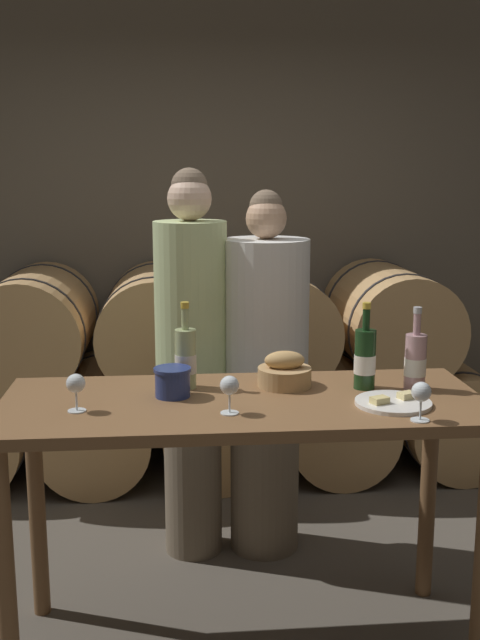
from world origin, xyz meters
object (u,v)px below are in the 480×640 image
tasting_table (243,437)px  wine_glass_left (229,387)px  wine_bottle_red (365,359)px  person_right (265,375)px  wine_bottle_rose (415,361)px  wine_bottle_white (186,358)px  bread_basket (284,373)px  blue_crock (173,381)px  cheese_plate (393,402)px  person_left (192,362)px  wine_glass_center (421,393)px  wine_glass_far_left (76,385)px

tasting_table → wine_glass_left: bearing=-111.1°
tasting_table → wine_bottle_red: wine_bottle_red is taller
person_right → wine_bottle_rose: size_ratio=5.44×
wine_bottle_white → bread_basket: (0.36, -0.01, -0.06)m
blue_crock → cheese_plate: (0.74, -0.16, -0.05)m
person_right → bread_basket: (-0.00, -0.59, 0.17)m
person_left → wine_glass_center: person_left is taller
tasting_table → blue_crock: bearing=168.1°
wine_glass_center → wine_bottle_red: bearing=103.2°
wine_glass_far_left → person_right: bearing=48.7°
tasting_table → person_right: bearing=77.3°
cheese_plate → blue_crock: bearing=167.7°
person_left → wine_bottle_white: size_ratio=5.49×
wine_glass_left → wine_glass_center: 0.60m
person_right → cheese_plate: 0.91m
tasting_table → wine_glass_left: (-0.06, -0.15, 0.23)m
wine_bottle_white → bread_basket: bearing=-1.8°
bread_basket → wine_glass_left: bearing=-126.9°
wine_bottle_rose → wine_glass_center: size_ratio=2.38×
tasting_table → wine_bottle_red: (0.45, 0.09, 0.25)m
person_right → bread_basket: person_right is taller
wine_bottle_red → bread_basket: size_ratio=1.61×
wine_bottle_white → wine_glass_far_left: 0.43m
tasting_table → person_right: 0.75m
wine_glass_left → wine_glass_center: (0.59, -0.12, 0.00)m
tasting_table → wine_bottle_rose: bearing=5.6°
wine_glass_center → bread_basket: bearing=131.4°
bread_basket → cheese_plate: bread_basket is taller
wine_bottle_rose → person_left: bearing=139.3°
person_left → person_right: person_left is taller
tasting_table → wine_bottle_rose: size_ratio=5.54×
wine_glass_far_left → person_left: bearing=64.4°
person_left → wine_glass_center: 1.23m
cheese_plate → wine_glass_left: (-0.55, -0.04, 0.08)m
wine_bottle_rose → tasting_table: bearing=-174.4°
wine_bottle_red → wine_bottle_white: bearing=174.4°
wine_glass_left → person_right: bearing=75.8°
cheese_plate → person_left: bearing=127.9°
person_left → wine_bottle_red: person_left is taller
tasting_table → person_left: bearing=102.4°
tasting_table → blue_crock: size_ratio=12.82×
tasting_table → wine_glass_center: (0.53, -0.28, 0.23)m
bread_basket → person_left: bearing=118.8°
wine_bottle_red → bread_basket: 0.29m
wine_bottle_white → blue_crock: (-0.05, -0.10, -0.05)m
person_right → wine_bottle_rose: bearing=-55.8°
wine_glass_left → person_left: bearing=96.6°
person_left → person_right: 0.33m
tasting_table → cheese_plate: 0.53m
bread_basket → wine_glass_far_left: size_ratio=1.55×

